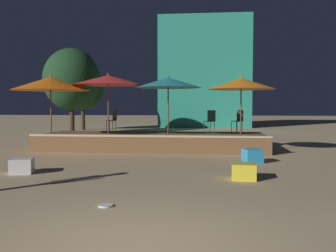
{
  "coord_description": "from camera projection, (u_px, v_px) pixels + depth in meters",
  "views": [
    {
      "loc": [
        0.92,
        -4.49,
        1.8
      ],
      "look_at": [
        0.0,
        4.37,
        1.3
      ],
      "focal_mm": 40.0,
      "sensor_mm": 36.0,
      "label": 1
    }
  ],
  "objects": [
    {
      "name": "ground_plane",
      "position": [
        132.0,
        250.0,
        4.65
      ],
      "size": [
        120.0,
        120.0,
        0.0
      ],
      "primitive_type": "plane",
      "color": "tan"
    },
    {
      "name": "wooden_deck",
      "position": [
        153.0,
        141.0,
        15.35
      ],
      "size": [
        9.05,
        3.2,
        0.7
      ],
      "color": "brown",
      "rests_on": "ground"
    },
    {
      "name": "patio_umbrella_0",
      "position": [
        51.0,
        84.0,
        14.23
      ],
      "size": [
        2.96,
        2.96,
        2.96
      ],
      "color": "brown",
      "rests_on": "ground"
    },
    {
      "name": "patio_umbrella_1",
      "position": [
        168.0,
        83.0,
        13.93
      ],
      "size": [
        2.49,
        2.49,
        2.9
      ],
      "color": "brown",
      "rests_on": "ground"
    },
    {
      "name": "patio_umbrella_2",
      "position": [
        241.0,
        84.0,
        13.63
      ],
      "size": [
        2.47,
        2.47,
        2.87
      ],
      "color": "brown",
      "rests_on": "ground"
    },
    {
      "name": "patio_umbrella_3",
      "position": [
        108.0,
        80.0,
        14.11
      ],
      "size": [
        2.71,
        2.71,
        3.01
      ],
      "color": "brown",
      "rests_on": "ground"
    },
    {
      "name": "cube_seat_0",
      "position": [
        252.0,
        156.0,
        11.71
      ],
      "size": [
        0.67,
        0.67,
        0.42
      ],
      "rotation": [
        0.0,
        0.0,
        0.29
      ],
      "color": "#2D9EDB",
      "rests_on": "ground"
    },
    {
      "name": "cube_seat_1",
      "position": [
        22.0,
        166.0,
        9.87
      ],
      "size": [
        0.68,
        0.68,
        0.4
      ],
      "rotation": [
        0.0,
        0.0,
        0.27
      ],
      "color": "white",
      "rests_on": "ground"
    },
    {
      "name": "cube_seat_2",
      "position": [
        244.0,
        171.0,
        9.07
      ],
      "size": [
        0.62,
        0.62,
        0.39
      ],
      "rotation": [
        0.0,
        0.0,
        -0.08
      ],
      "color": "yellow",
      "rests_on": "ground"
    },
    {
      "name": "bistro_chair_0",
      "position": [
        239.0,
        119.0,
        15.24
      ],
      "size": [
        0.48,
        0.48,
        0.9
      ],
      "rotation": [
        0.0,
        0.0,
        5.36
      ],
      "color": "#2D3338",
      "rests_on": "wooden_deck"
    },
    {
      "name": "bistro_chair_1",
      "position": [
        210.0,
        119.0,
        14.94
      ],
      "size": [
        0.47,
        0.47,
        0.9
      ],
      "rotation": [
        0.0,
        0.0,
        3.67
      ],
      "color": "#1E4C47",
      "rests_on": "wooden_deck"
    },
    {
      "name": "bistro_chair_2",
      "position": [
        113.0,
        118.0,
        16.01
      ],
      "size": [
        0.48,
        0.48,
        0.9
      ],
      "rotation": [
        0.0,
        0.0,
        5.41
      ],
      "color": "#2D3338",
      "rests_on": "wooden_deck"
    },
    {
      "name": "frisbee_disc",
      "position": [
        106.0,
        206.0,
        6.64
      ],
      "size": [
        0.25,
        0.25,
        0.03
      ],
      "color": "white",
      "rests_on": "ground"
    },
    {
      "name": "background_tree_0",
      "position": [
        72.0,
        79.0,
        22.77
      ],
      "size": [
        3.43,
        3.43,
        5.25
      ],
      "color": "#3D2B1C",
      "rests_on": "ground"
    },
    {
      "name": "background_tree_1",
      "position": [
        83.0,
        87.0,
        26.96
      ],
      "size": [
        3.08,
        3.08,
        4.83
      ],
      "color": "#3D2B1C",
      "rests_on": "ground"
    },
    {
      "name": "distant_building",
      "position": [
        205.0,
        73.0,
        31.16
      ],
      "size": [
        7.38,
        4.13,
        8.91
      ],
      "color": "teal",
      "rests_on": "ground"
    }
  ]
}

